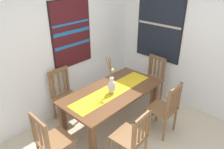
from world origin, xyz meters
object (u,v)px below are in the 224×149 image
object	(u,v)px
chair_3	(132,137)
painting_on_back_wall	(71,34)
chair_4	(65,95)
chair_2	(165,108)
chair_1	(51,141)
centerpiece_vase	(112,85)
chair_0	(152,78)
painting_on_side_wall	(159,29)
dining_table	(113,96)

from	to	relation	value
chair_3	painting_on_back_wall	xyz separation A→B (m)	(0.41, 1.75, 1.03)
chair_4	chair_2	bearing A→B (deg)	-60.40
chair_3	chair_1	bearing A→B (deg)	137.25
chair_2	centerpiece_vase	bearing A→B (deg)	127.08
chair_4	painting_on_back_wall	size ratio (longest dim) A/B	0.82
chair_0	chair_3	distance (m)	1.81
centerpiece_vase	chair_3	bearing A→B (deg)	-115.63
chair_1	chair_3	world-z (taller)	chair_1
centerpiece_vase	chair_3	xyz separation A→B (m)	(-0.34, -0.71, -0.40)
chair_0	chair_2	distance (m)	1.08
chair_3	centerpiece_vase	bearing A→B (deg)	64.37
centerpiece_vase	chair_2	xyz separation A→B (m)	(0.54, -0.71, -0.38)
centerpiece_vase	painting_on_side_wall	size ratio (longest dim) A/B	0.52
painting_on_back_wall	painting_on_side_wall	size ratio (longest dim) A/B	0.95
chair_3	chair_4	size ratio (longest dim) A/B	0.93
chair_4	dining_table	bearing A→B (deg)	-62.18
chair_3	chair_0	bearing A→B (deg)	25.01
chair_1	chair_2	xyz separation A→B (m)	(1.69, -0.75, 0.02)
chair_1	chair_3	size ratio (longest dim) A/B	1.03
dining_table	centerpiece_vase	world-z (taller)	centerpiece_vase
dining_table	chair_3	bearing A→B (deg)	-118.74
centerpiece_vase	chair_4	distance (m)	0.99
centerpiece_vase	chair_4	size ratio (longest dim) A/B	0.66
painting_on_back_wall	painting_on_side_wall	bearing A→B (deg)	-29.69
centerpiece_vase	painting_on_back_wall	size ratio (longest dim) A/B	0.54
chair_3	chair_4	xyz separation A→B (m)	(-0.00, 1.55, 0.02)
chair_3	dining_table	bearing A→B (deg)	61.26
centerpiece_vase	painting_on_side_wall	distance (m)	1.69
dining_table	painting_on_back_wall	xyz separation A→B (m)	(-0.01, 0.99, 0.89)
chair_2	painting_on_back_wall	distance (m)	2.07
chair_1	chair_3	distance (m)	1.10
dining_table	chair_0	world-z (taller)	chair_0
chair_0	chair_3	world-z (taller)	chair_0
chair_4	chair_0	bearing A→B (deg)	-25.58
chair_1	chair_4	size ratio (longest dim) A/B	0.95
dining_table	painting_on_side_wall	bearing A→B (deg)	4.77
dining_table	centerpiece_vase	xyz separation A→B (m)	(-0.07, -0.05, 0.26)
dining_table	chair_3	distance (m)	0.88
chair_2	painting_on_side_wall	xyz separation A→B (m)	(1.05, 0.88, 0.95)
chair_2	chair_3	xyz separation A→B (m)	(-0.88, -0.00, -0.02)
centerpiece_vase	dining_table	bearing A→B (deg)	32.11
dining_table	chair_4	world-z (taller)	chair_4
chair_1	painting_on_back_wall	distance (m)	1.88
chair_0	chair_2	bearing A→B (deg)	-134.99
dining_table	chair_4	xyz separation A→B (m)	(-0.42, 0.79, -0.12)
chair_1	chair_3	bearing A→B (deg)	-42.75
painting_on_side_wall	chair_1	bearing A→B (deg)	-177.11
centerpiece_vase	chair_1	size ratio (longest dim) A/B	0.70
chair_0	chair_2	size ratio (longest dim) A/B	0.99
chair_0	painting_on_back_wall	xyz separation A→B (m)	(-1.24, 0.98, 1.02)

